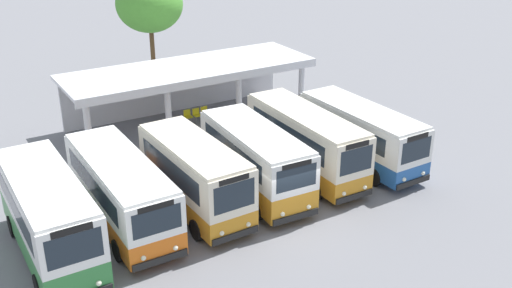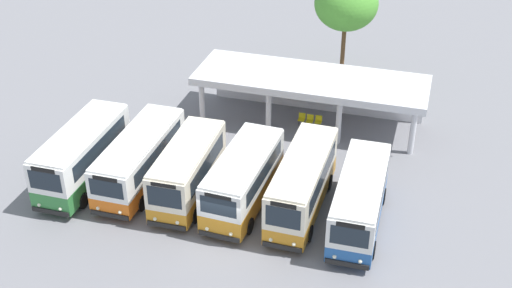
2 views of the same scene
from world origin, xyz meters
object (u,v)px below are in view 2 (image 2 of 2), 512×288
Objects in this scene: city_bus_second_in_row at (140,158)px; waiting_chair_second_from_end at (310,120)px; city_bus_nearest_orange at (83,154)px; city_bus_fifth_blue at (302,182)px; city_bus_middle_cream at (188,170)px; waiting_chair_end_by_column at (302,118)px; city_bus_far_end_green at (360,199)px; waiting_chair_middle_seat at (318,121)px; city_bus_fourth_amber at (243,178)px.

city_bus_second_in_row reaches higher than waiting_chair_second_from_end.
city_bus_fifth_blue is at bearing 3.74° from city_bus_nearest_orange.
city_bus_middle_cream is (3.12, -0.55, 0.11)m from city_bus_second_in_row.
city_bus_middle_cream is 8.05× the size of waiting_chair_end_by_column.
city_bus_second_in_row is 1.05× the size of city_bus_far_end_green.
city_bus_nearest_orange is 0.95× the size of city_bus_second_in_row.
city_bus_middle_cream is 8.05× the size of waiting_chair_second_from_end.
waiting_chair_second_from_end is 0.56m from waiting_chair_middle_seat.
city_bus_middle_cream reaches higher than waiting_chair_end_by_column.
city_bus_fifth_blue reaches higher than city_bus_fourth_amber.
city_bus_middle_cream is 9.37m from city_bus_far_end_green.
waiting_chair_end_by_column is (7.27, 9.12, -1.16)m from city_bus_second_in_row.
city_bus_fourth_amber reaches higher than city_bus_second_in_row.
city_bus_nearest_orange is at bearing -165.40° from city_bus_second_in_row.
city_bus_far_end_green is 8.91× the size of waiting_chair_second_from_end.
city_bus_middle_cream is at bearing -178.21° from city_bus_fourth_amber.
city_bus_second_in_row reaches higher than waiting_chair_end_by_column.
waiting_chair_second_from_end is (1.58, 9.52, -1.23)m from city_bus_fourth_amber.
city_bus_second_in_row is 11.72m from waiting_chair_end_by_column.
city_bus_second_in_row is 1.01× the size of city_bus_fifth_blue.
city_bus_fourth_amber is at bearing 1.79° from city_bus_middle_cream.
city_bus_fifth_blue is (12.50, 0.82, -0.05)m from city_bus_nearest_orange.
city_bus_second_in_row is 1.10× the size of city_bus_fourth_amber.
waiting_chair_end_by_column is at bearing 51.45° from city_bus_second_in_row.
city_bus_fifth_blue is (6.25, 0.55, 0.01)m from city_bus_middle_cream.
city_bus_middle_cream is at bearing -179.48° from city_bus_far_end_green.
city_bus_fourth_amber is at bearing 2.23° from city_bus_nearest_orange.
waiting_chair_end_by_column is (1.02, 9.57, -1.23)m from city_bus_fourth_amber.
city_bus_fourth_amber is 8.46× the size of waiting_chair_end_by_column.
city_bus_fifth_blue is at bearing 0.02° from city_bus_second_in_row.
city_bus_fifth_blue is 1.03× the size of city_bus_far_end_green.
city_bus_fifth_blue is at bearing -83.86° from waiting_chair_middle_seat.
waiting_chair_middle_seat is at bearing 40.71° from city_bus_nearest_orange.
city_bus_middle_cream is (6.25, 0.27, -0.06)m from city_bus_nearest_orange.
city_bus_fifth_blue reaches higher than city_bus_far_end_green.
city_bus_fifth_blue is at bearing -80.35° from waiting_chair_second_from_end.
city_bus_far_end_green reaches higher than waiting_chair_end_by_column.
waiting_chair_second_from_end is (0.56, -0.05, 0.00)m from waiting_chair_end_by_column.
city_bus_fourth_amber is at bearing -99.45° from waiting_chair_second_from_end.
city_bus_middle_cream is 6.27m from city_bus_fifth_blue.
city_bus_nearest_orange is 15.63m from city_bus_far_end_green.
city_bus_middle_cream reaches higher than city_bus_far_end_green.
city_bus_nearest_orange is at bearing -177.55° from city_bus_middle_cream.
city_bus_fourth_amber is at bearing -102.67° from waiting_chair_middle_seat.
city_bus_far_end_green is 10.98m from waiting_chair_end_by_column.
city_bus_middle_cream is at bearing -174.97° from city_bus_fifth_blue.
city_bus_fourth_amber reaches higher than city_bus_far_end_green.
city_bus_fifth_blue is 9.44m from waiting_chair_end_by_column.
waiting_chair_end_by_column and waiting_chair_middle_seat have the same top height.
city_bus_fifth_blue is 9.19× the size of waiting_chair_end_by_column.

